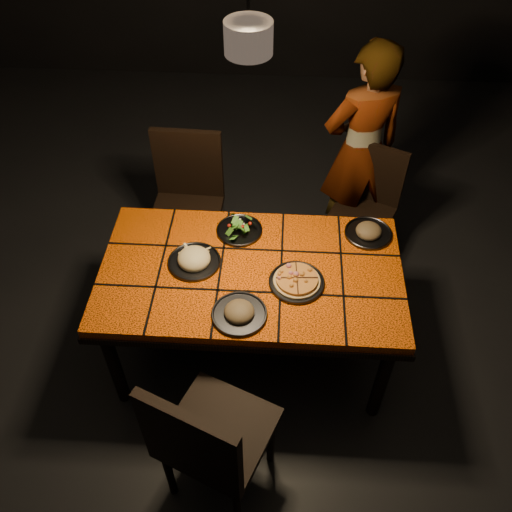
# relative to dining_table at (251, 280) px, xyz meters

# --- Properties ---
(room_shell) EXTENTS (6.04, 7.04, 3.08)m
(room_shell) POSITION_rel_dining_table_xyz_m (0.00, 0.00, 0.83)
(room_shell) COLOR black
(room_shell) RESTS_ON ground
(dining_table) EXTENTS (1.62, 0.92, 0.75)m
(dining_table) POSITION_rel_dining_table_xyz_m (0.00, 0.00, 0.00)
(dining_table) COLOR #FF5C08
(dining_table) RESTS_ON ground
(chair_near) EXTENTS (0.60, 0.60, 1.02)m
(chair_near) POSITION_rel_dining_table_xyz_m (-0.13, -0.88, -0.09)
(chair_near) COLOR black
(chair_near) RESTS_ON ground
(chair_far_left) EXTENTS (0.47, 0.47, 0.99)m
(chair_far_left) POSITION_rel_dining_table_xyz_m (-0.47, 0.79, -0.10)
(chair_far_left) COLOR black
(chair_far_left) RESTS_ON ground
(chair_far_right) EXTENTS (0.52, 0.52, 0.87)m
(chair_far_right) POSITION_rel_dining_table_xyz_m (0.72, 0.91, -0.17)
(chair_far_right) COLOR black
(chair_far_right) RESTS_ON ground
(diner) EXTENTS (0.65, 0.54, 1.53)m
(diner) POSITION_rel_dining_table_xyz_m (0.65, 1.08, 0.09)
(diner) COLOR brown
(diner) RESTS_ON ground
(pendant_lamp) EXTENTS (0.18, 0.18, 1.06)m
(pendant_lamp) POSITION_rel_dining_table_xyz_m (0.00, 0.00, 1.35)
(pendant_lamp) COLOR black
(pendant_lamp) RESTS_ON room_shell
(plate_pizza) EXTENTS (0.29, 0.29, 0.04)m
(plate_pizza) POSITION_rel_dining_table_xyz_m (0.24, -0.08, 0.10)
(plate_pizza) COLOR #37373C
(plate_pizza) RESTS_ON dining_table
(plate_pasta) EXTENTS (0.28, 0.28, 0.09)m
(plate_pasta) POSITION_rel_dining_table_xyz_m (-0.30, 0.03, 0.10)
(plate_pasta) COLOR #37373C
(plate_pasta) RESTS_ON dining_table
(plate_salad) EXTENTS (0.26, 0.26, 0.07)m
(plate_salad) POSITION_rel_dining_table_xyz_m (-0.08, 0.29, 0.10)
(plate_salad) COLOR #37373C
(plate_salad) RESTS_ON dining_table
(plate_mushroom_a) EXTENTS (0.28, 0.28, 0.09)m
(plate_mushroom_a) POSITION_rel_dining_table_xyz_m (-0.04, -0.30, 0.10)
(plate_mushroom_a) COLOR #37373C
(plate_mushroom_a) RESTS_ON dining_table
(plate_mushroom_b) EXTENTS (0.27, 0.27, 0.09)m
(plate_mushroom_b) POSITION_rel_dining_table_xyz_m (0.64, 0.31, 0.10)
(plate_mushroom_b) COLOR #37373C
(plate_mushroom_b) RESTS_ON dining_table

